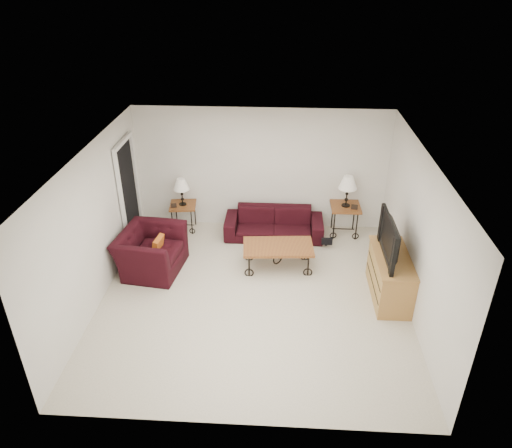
{
  "coord_description": "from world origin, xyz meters",
  "views": [
    {
      "loc": [
        0.42,
        -6.33,
        4.93
      ],
      "look_at": [
        0.0,
        0.7,
        1.0
      ],
      "focal_mm": 33.45,
      "sensor_mm": 36.0,
      "label": 1
    }
  ],
  "objects_px": {
    "sofa": "(274,224)",
    "side_table_left": "(184,217)",
    "lamp_left": "(182,192)",
    "armchair": "(151,251)",
    "side_table_right": "(344,220)",
    "tv_stand": "(390,276)",
    "lamp_right": "(347,191)",
    "coffee_table": "(278,257)",
    "television": "(395,239)",
    "backpack": "(327,237)"
  },
  "relations": [
    {
      "from": "sofa",
      "to": "side_table_left",
      "type": "bearing_deg",
      "value": 174.48
    },
    {
      "from": "lamp_left",
      "to": "armchair",
      "type": "relative_size",
      "value": 0.49
    },
    {
      "from": "side_table_right",
      "to": "sofa",
      "type": "bearing_deg",
      "value": -172.76
    },
    {
      "from": "lamp_left",
      "to": "tv_stand",
      "type": "distance_m",
      "value": 4.34
    },
    {
      "from": "lamp_right",
      "to": "armchair",
      "type": "distance_m",
      "value": 3.91
    },
    {
      "from": "lamp_right",
      "to": "coffee_table",
      "type": "bearing_deg",
      "value": -135.06
    },
    {
      "from": "lamp_right",
      "to": "tv_stand",
      "type": "distance_m",
      "value": 2.18
    },
    {
      "from": "tv_stand",
      "to": "sofa",
      "type": "bearing_deg",
      "value": 136.48
    },
    {
      "from": "tv_stand",
      "to": "television",
      "type": "relative_size",
      "value": 1.12
    },
    {
      "from": "side_table_left",
      "to": "coffee_table",
      "type": "distance_m",
      "value": 2.36
    },
    {
      "from": "sofa",
      "to": "side_table_right",
      "type": "height_order",
      "value": "side_table_right"
    },
    {
      "from": "sofa",
      "to": "backpack",
      "type": "relative_size",
      "value": 4.68
    },
    {
      "from": "sofa",
      "to": "tv_stand",
      "type": "relative_size",
      "value": 1.52
    },
    {
      "from": "sofa",
      "to": "side_table_left",
      "type": "xyz_separation_m",
      "value": [
        -1.86,
        0.18,
        -0.0
      ]
    },
    {
      "from": "side_table_left",
      "to": "lamp_left",
      "type": "bearing_deg",
      "value": 0.0
    },
    {
      "from": "tv_stand",
      "to": "backpack",
      "type": "relative_size",
      "value": 3.08
    },
    {
      "from": "lamp_right",
      "to": "coffee_table",
      "type": "xyz_separation_m",
      "value": [
        -1.31,
        -1.31,
        -0.72
      ]
    },
    {
      "from": "side_table_left",
      "to": "lamp_left",
      "type": "relative_size",
      "value": 1.0
    },
    {
      "from": "sofa",
      "to": "tv_stand",
      "type": "bearing_deg",
      "value": -43.52
    },
    {
      "from": "sofa",
      "to": "lamp_right",
      "type": "bearing_deg",
      "value": 7.24
    },
    {
      "from": "sofa",
      "to": "side_table_left",
      "type": "relative_size",
      "value": 3.45
    },
    {
      "from": "side_table_right",
      "to": "lamp_left",
      "type": "height_order",
      "value": "lamp_left"
    },
    {
      "from": "lamp_left",
      "to": "television",
      "type": "bearing_deg",
      "value": -28.19
    },
    {
      "from": "backpack",
      "to": "television",
      "type": "bearing_deg",
      "value": -77.67
    },
    {
      "from": "side_table_left",
      "to": "television",
      "type": "bearing_deg",
      "value": -28.19
    },
    {
      "from": "coffee_table",
      "to": "side_table_left",
      "type": "bearing_deg",
      "value": 146.29
    },
    {
      "from": "sofa",
      "to": "tv_stand",
      "type": "xyz_separation_m",
      "value": [
        1.95,
        -1.85,
        0.1
      ]
    },
    {
      "from": "lamp_left",
      "to": "coffee_table",
      "type": "distance_m",
      "value": 2.44
    },
    {
      "from": "tv_stand",
      "to": "armchair",
      "type": "bearing_deg",
      "value": 172.54
    },
    {
      "from": "side_table_right",
      "to": "tv_stand",
      "type": "relative_size",
      "value": 0.49
    },
    {
      "from": "tv_stand",
      "to": "lamp_left",
      "type": "bearing_deg",
      "value": 151.94
    },
    {
      "from": "sofa",
      "to": "side_table_right",
      "type": "bearing_deg",
      "value": 7.24
    },
    {
      "from": "lamp_right",
      "to": "backpack",
      "type": "height_order",
      "value": "lamp_right"
    },
    {
      "from": "tv_stand",
      "to": "television",
      "type": "xyz_separation_m",
      "value": [
        -0.02,
        -0.0,
        0.72
      ]
    },
    {
      "from": "sofa",
      "to": "television",
      "type": "bearing_deg",
      "value": -43.81
    },
    {
      "from": "side_table_left",
      "to": "armchair",
      "type": "height_order",
      "value": "armchair"
    },
    {
      "from": "armchair",
      "to": "tv_stand",
      "type": "bearing_deg",
      "value": -89.75
    },
    {
      "from": "lamp_left",
      "to": "television",
      "type": "xyz_separation_m",
      "value": [
        3.79,
        -2.03,
        0.25
      ]
    },
    {
      "from": "side_table_right",
      "to": "backpack",
      "type": "distance_m",
      "value": 0.64
    },
    {
      "from": "sofa",
      "to": "lamp_left",
      "type": "height_order",
      "value": "lamp_left"
    },
    {
      "from": "tv_stand",
      "to": "television",
      "type": "bearing_deg",
      "value": -180.0
    },
    {
      "from": "lamp_right",
      "to": "tv_stand",
      "type": "bearing_deg",
      "value": -75.3
    },
    {
      "from": "side_table_left",
      "to": "television",
      "type": "xyz_separation_m",
      "value": [
        3.79,
        -2.03,
        0.82
      ]
    },
    {
      "from": "coffee_table",
      "to": "armchair",
      "type": "bearing_deg",
      "value": -175.37
    },
    {
      "from": "side_table_left",
      "to": "sofa",
      "type": "bearing_deg",
      "value": -5.52
    },
    {
      "from": "side_table_left",
      "to": "side_table_right",
      "type": "relative_size",
      "value": 0.89
    },
    {
      "from": "side_table_right",
      "to": "television",
      "type": "height_order",
      "value": "television"
    },
    {
      "from": "side_table_left",
      "to": "lamp_right",
      "type": "relative_size",
      "value": 0.89
    },
    {
      "from": "side_table_right",
      "to": "backpack",
      "type": "xyz_separation_m",
      "value": [
        -0.38,
        -0.51,
        -0.11
      ]
    },
    {
      "from": "sofa",
      "to": "lamp_left",
      "type": "xyz_separation_m",
      "value": [
        -1.86,
        0.18,
        0.57
      ]
    }
  ]
}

